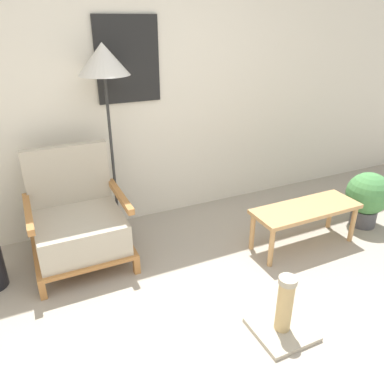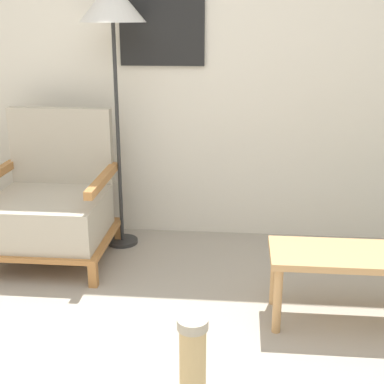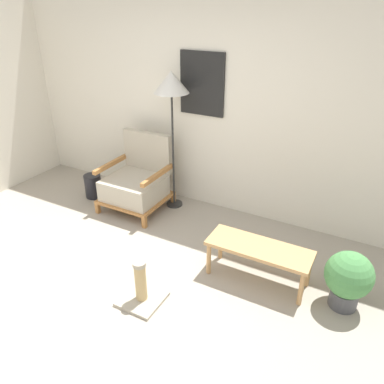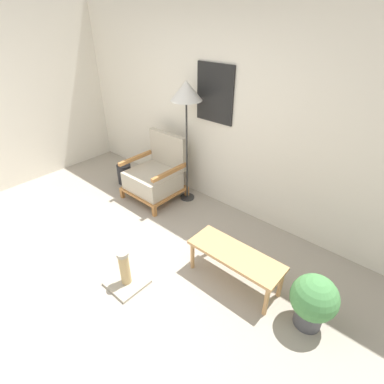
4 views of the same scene
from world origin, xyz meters
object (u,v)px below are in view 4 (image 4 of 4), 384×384
at_px(potted_plant, 313,300).
at_px(floor_lamp, 186,95).
at_px(coffee_table, 235,257).
at_px(armchair, 155,176).
at_px(scratching_post, 126,275).
at_px(vase, 124,174).

bearing_deg(potted_plant, floor_lamp, 159.33).
relative_size(coffee_table, potted_plant, 1.78).
bearing_deg(armchair, coffee_table, -18.38).
relative_size(armchair, scratching_post, 2.15).
xyz_separation_m(floor_lamp, vase, (-1.09, -0.33, -1.37)).
bearing_deg(floor_lamp, armchair, -145.42).
bearing_deg(coffee_table, floor_lamp, 148.82).
relative_size(floor_lamp, scratching_post, 3.94).
height_order(vase, potted_plant, potted_plant).
bearing_deg(vase, coffee_table, -12.29).
distance_m(armchair, potted_plant, 2.70).
relative_size(coffee_table, scratching_post, 2.26).
distance_m(armchair, scratching_post, 1.74).
height_order(armchair, floor_lamp, floor_lamp).
distance_m(floor_lamp, vase, 1.78).
height_order(coffee_table, vase, coffee_table).
height_order(armchair, coffee_table, armchair).
xyz_separation_m(vase, potted_plant, (3.33, -0.52, 0.15)).
xyz_separation_m(coffee_table, potted_plant, (0.79, 0.03, -0.02)).
height_order(floor_lamp, scratching_post, floor_lamp).
relative_size(potted_plant, scratching_post, 1.27).
relative_size(vase, potted_plant, 0.58).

